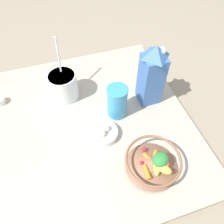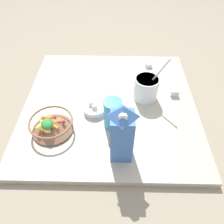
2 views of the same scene
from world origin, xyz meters
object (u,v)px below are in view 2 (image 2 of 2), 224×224
Objects in this scene: garlic_bowl at (94,108)px; milk_carton at (122,133)px; yogurt_tub at (146,87)px; drinking_cup at (113,113)px; fruit_bowl at (51,125)px; spice_jar at (174,92)px.

milk_carton is at bearing -61.99° from garlic_bowl.
garlic_bowl is (-0.14, 0.26, -0.13)m from milk_carton.
garlic_bowl is (-0.27, -0.11, -0.05)m from yogurt_tub.
yogurt_tub is at bearing 69.60° from milk_carton.
garlic_bowl is at bearing 137.32° from drinking_cup.
fruit_bowl is at bearing -145.20° from garlic_bowl.
milk_carton is 6.72× the size of spice_jar.
fruit_bowl is at bearing -171.42° from drinking_cup.
spice_jar is (0.63, 0.27, -0.03)m from fruit_bowl.
spice_jar is at bearing 17.69° from garlic_bowl.
yogurt_tub is at bearing 27.66° from fruit_bowl.
milk_carton is 0.52m from spice_jar.
spice_jar is at bearing 10.06° from yogurt_tub.
drinking_cup is (-0.04, 0.17, -0.07)m from milk_carton.
fruit_bowl reaches higher than garlic_bowl.
garlic_bowl is (-0.10, 0.09, -0.06)m from drinking_cup.
garlic_bowl is at bearing -157.97° from yogurt_tub.
milk_carton is 2.53× the size of garlic_bowl.
fruit_bowl is 0.70× the size of milk_carton.
fruit_bowl reaches higher than spice_jar.
milk_carton is at bearing -127.30° from spice_jar.
spice_jar is (0.17, 0.03, -0.06)m from yogurt_tub.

